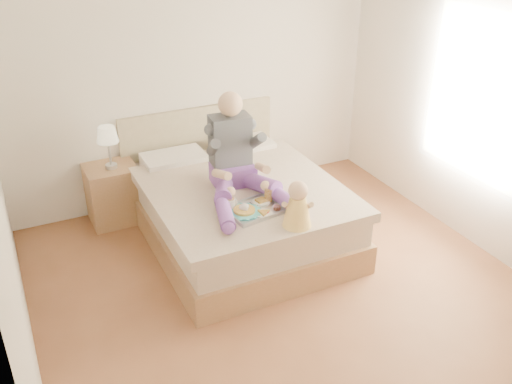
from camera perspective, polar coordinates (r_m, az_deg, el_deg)
name	(u,v)px	position (r m, az deg, el deg)	size (l,w,h in m)	color
room	(304,126)	(4.16, 4.79, 6.62)	(4.02, 4.22, 2.71)	brown
bed	(236,206)	(5.51, -2.02, -1.41)	(1.70, 2.18, 1.00)	olive
nightstand	(113,194)	(5.94, -14.09, -0.17)	(0.50, 0.44, 0.60)	olive
lamp	(107,137)	(5.65, -14.63, 5.36)	(0.21, 0.21, 0.43)	silver
adult	(237,163)	(5.08, -1.89, 2.95)	(0.75, 1.10, 0.89)	#65378B
tray	(254,208)	(4.82, -0.23, -1.56)	(0.52, 0.44, 0.13)	silver
baby	(297,207)	(4.57, 4.16, -1.54)	(0.30, 0.35, 0.40)	#F7C44E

